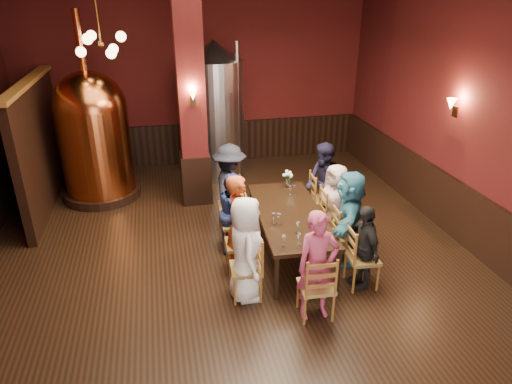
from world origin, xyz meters
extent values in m
plane|color=black|center=(0.00, 0.00, 0.00)|extent=(10.00, 10.00, 0.00)
cube|color=#4B1013|center=(0.00, 5.00, 2.25)|extent=(8.00, 0.02, 4.50)
cube|color=#4B1013|center=(4.00, 0.00, 2.25)|extent=(0.02, 10.00, 4.50)
cube|color=black|center=(3.96, 0.00, 0.50)|extent=(0.08, 9.90, 1.00)
cube|color=black|center=(0.00, 4.96, 0.50)|extent=(7.90, 0.08, 1.00)
cube|color=#4B1013|center=(-0.30, 2.80, 2.25)|extent=(0.58, 0.58, 4.50)
cube|color=black|center=(-3.20, 3.20, 1.20)|extent=(0.22, 3.50, 2.40)
cube|color=black|center=(0.97, 0.40, 0.72)|extent=(1.14, 2.45, 0.06)
cylinder|color=black|center=(0.46, -0.71, 0.34)|extent=(0.07, 0.07, 0.69)
cylinder|color=black|center=(1.34, -0.76, 0.34)|extent=(0.07, 0.07, 0.69)
cylinder|color=black|center=(0.59, 1.56, 0.34)|extent=(0.07, 0.07, 0.69)
cylinder|color=black|center=(1.47, 1.51, 0.34)|extent=(0.07, 0.07, 0.69)
imported|color=white|center=(0.06, -0.55, 0.76)|extent=(0.52, 0.77, 1.53)
imported|color=#B6471F|center=(0.10, 0.12, 0.79)|extent=(0.53, 0.66, 1.58)
imported|color=navy|center=(0.14, 0.78, 0.67)|extent=(0.50, 0.72, 1.34)
imported|color=black|center=(0.17, 1.45, 0.80)|extent=(0.85, 1.15, 1.59)
imported|color=black|center=(1.76, -0.65, 0.64)|extent=(0.34, 0.77, 1.29)
imported|color=#2C6D85|center=(1.80, 0.02, 0.77)|extent=(0.98, 1.49, 1.53)
imported|color=beige|center=(1.83, 0.68, 0.69)|extent=(0.61, 0.77, 1.38)
imported|color=black|center=(1.87, 1.35, 0.76)|extent=(0.48, 0.79, 1.52)
imported|color=#AE3A5C|center=(0.88, -1.15, 0.76)|extent=(0.57, 0.39, 1.52)
cylinder|color=black|center=(-2.21, 3.41, 0.09)|extent=(1.55, 1.55, 0.17)
cylinder|color=#C5602D|center=(-2.21, 3.41, 1.03)|extent=(1.72, 1.72, 1.72)
sphere|color=#C5602D|center=(-2.21, 3.41, 1.90)|extent=(1.38, 1.38, 1.38)
cylinder|color=#C5602D|center=(-2.21, 3.41, 3.10)|extent=(0.14, 0.14, 1.12)
cylinder|color=#B2B2B7|center=(0.33, 4.11, 1.30)|extent=(1.27, 1.27, 2.60)
cone|color=#B2B2B7|center=(0.33, 4.11, 2.80)|extent=(1.25, 1.25, 0.42)
cylinder|color=#B2B2B7|center=(0.74, 3.70, 1.56)|extent=(0.08, 0.08, 2.91)
cylinder|color=white|center=(1.21, 1.39, 0.83)|extent=(0.09, 0.09, 0.16)
camera|label=1|loc=(-0.95, -5.77, 4.04)|focal=32.00mm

